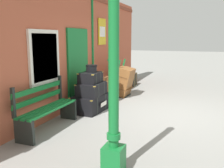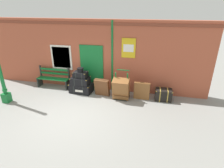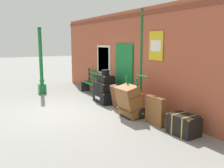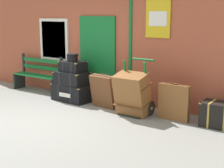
# 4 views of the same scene
# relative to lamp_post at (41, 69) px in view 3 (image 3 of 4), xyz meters

# --- Properties ---
(ground_plane) EXTENTS (60.00, 60.00, 0.00)m
(ground_plane) POSITION_rel_lamp_post_xyz_m (3.03, -0.29, -1.05)
(ground_plane) COLOR gray
(brick_facade) EXTENTS (10.40, 0.35, 3.20)m
(brick_facade) POSITION_rel_lamp_post_xyz_m (3.02, 2.31, 0.55)
(brick_facade) COLOR #AD5138
(brick_facade) RESTS_ON ground
(lamp_post) EXTENTS (0.28, 0.28, 2.78)m
(lamp_post) POSITION_rel_lamp_post_xyz_m (0.00, 0.00, 0.00)
(lamp_post) COLOR #146B2D
(lamp_post) RESTS_ON ground
(platform_bench) EXTENTS (1.60, 0.43, 1.01)m
(platform_bench) POSITION_rel_lamp_post_xyz_m (1.13, 1.87, -0.60)
(platform_bench) COLOR #146B2D
(platform_bench) RESTS_ON ground
(steamer_trunk_base) EXTENTS (1.05, 0.72, 0.43)m
(steamer_trunk_base) POSITION_rel_lamp_post_xyz_m (2.67, 1.61, -0.84)
(steamer_trunk_base) COLOR black
(steamer_trunk_base) RESTS_ON ground
(steamer_trunk_middle) EXTENTS (0.81, 0.55, 0.33)m
(steamer_trunk_middle) POSITION_rel_lamp_post_xyz_m (2.66, 1.57, -0.47)
(steamer_trunk_middle) COLOR black
(steamer_trunk_middle) RESTS_ON steamer_trunk_base
(steamer_trunk_top) EXTENTS (0.61, 0.46, 0.27)m
(steamer_trunk_top) POSITION_rel_lamp_post_xyz_m (2.67, 1.60, -0.18)
(steamer_trunk_top) COLOR black
(steamer_trunk_top) RESTS_ON steamer_trunk_middle
(round_hatbox) EXTENTS (0.29, 0.29, 0.19)m
(round_hatbox) POSITION_rel_lamp_post_xyz_m (2.69, 1.58, 0.06)
(round_hatbox) COLOR black
(round_hatbox) RESTS_ON steamer_trunk_top
(porters_trolley) EXTENTS (0.71, 0.63, 1.19)m
(porters_trolley) POSITION_rel_lamp_post_xyz_m (4.58, 1.51, -0.77)
(porters_trolley) COLOR black
(porters_trolley) RESTS_ON ground
(large_brown_trunk) EXTENTS (0.70, 0.63, 0.96)m
(large_brown_trunk) POSITION_rel_lamp_post_xyz_m (4.58, 1.33, -0.57)
(large_brown_trunk) COLOR brown
(large_brown_trunk) RESTS_ON ground
(suitcase_brown) EXTENTS (0.68, 0.14, 0.79)m
(suitcase_brown) POSITION_rel_lamp_post_xyz_m (5.44, 1.56, -0.67)
(suitcase_brown) COLOR brown
(suitcase_brown) RESTS_ON ground
(suitcase_tan) EXTENTS (0.67, 0.38, 0.80)m
(suitcase_tan) POSITION_rel_lamp_post_xyz_m (3.70, 1.49, -0.66)
(suitcase_tan) COLOR brown
(suitcase_tan) RESTS_ON ground
(corner_trunk) EXTENTS (0.71, 0.51, 0.49)m
(corner_trunk) POSITION_rel_lamp_post_xyz_m (6.36, 1.68, -0.81)
(corner_trunk) COLOR black
(corner_trunk) RESTS_ON ground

